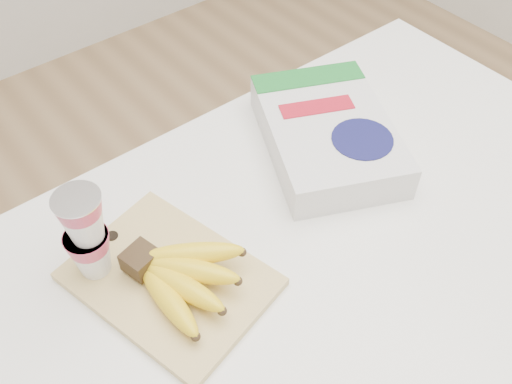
% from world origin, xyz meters
% --- Properties ---
extents(table, '(1.12, 0.75, 0.84)m').
position_xyz_m(table, '(0.00, 0.00, 0.42)').
color(table, white).
rests_on(table, ground).
extents(cutting_board, '(0.28, 0.33, 0.01)m').
position_xyz_m(cutting_board, '(-0.28, 0.08, 0.85)').
color(cutting_board, '#E2CC7C').
rests_on(cutting_board, table).
extents(bananas, '(0.16, 0.18, 0.06)m').
position_xyz_m(bananas, '(-0.27, 0.06, 0.88)').
color(bananas, '#382816').
rests_on(bananas, cutting_board).
extents(yogurt_stack, '(0.07, 0.07, 0.16)m').
position_xyz_m(yogurt_stack, '(-0.35, 0.16, 0.94)').
color(yogurt_stack, white).
rests_on(yogurt_stack, cutting_board).
extents(cereal_box, '(0.33, 0.38, 0.07)m').
position_xyz_m(cereal_box, '(0.11, 0.15, 0.87)').
color(cereal_box, white).
rests_on(cereal_box, table).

